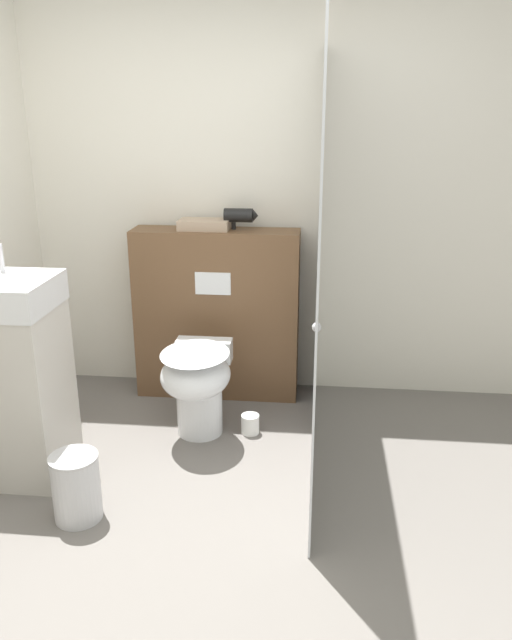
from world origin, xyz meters
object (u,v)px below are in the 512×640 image
(toilet, at_px, (198,382))
(waste_bin, at_px, (76,487))
(hair_drier, at_px, (241,216))
(sink_vanity, at_px, (5,379))

(toilet, distance_m, waste_bin, 0.93)
(toilet, bearing_deg, hair_drier, 74.16)
(toilet, xyz_separation_m, waste_bin, (-0.41, -0.82, -0.18))
(toilet, bearing_deg, waste_bin, -116.58)
(toilet, height_order, hair_drier, hair_drier)
(toilet, xyz_separation_m, sink_vanity, (-0.88, -0.47, 0.19))
(sink_vanity, xyz_separation_m, waste_bin, (0.47, -0.35, -0.36))
(hair_drier, bearing_deg, sink_vanity, -134.31)
(toilet, xyz_separation_m, hair_drier, (0.17, 0.62, 0.84))
(toilet, relative_size, hair_drier, 2.72)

